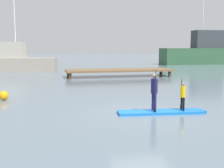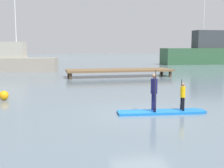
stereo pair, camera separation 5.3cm
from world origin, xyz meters
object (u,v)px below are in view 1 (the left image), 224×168
object	(u,v)px
paddler_adult	(154,90)
paddleboard_near	(162,112)
fishing_boat_white_large	(205,53)
fishing_boat_green_midground	(13,61)
mooring_buoy_near	(4,95)
paddler_child_solo	(183,95)

from	to	relation	value
paddler_adult	paddleboard_near	bearing A→B (deg)	-4.20
fishing_boat_white_large	fishing_boat_green_midground	xyz separation A→B (m)	(-28.71, -8.68, -0.67)
paddleboard_near	fishing_boat_green_midground	size ratio (longest dim) A/B	0.38
fishing_boat_white_large	mooring_buoy_near	distance (m)	38.32
paddleboard_near	fishing_boat_white_large	xyz separation A→B (m)	(20.28, 31.59, 1.78)
fishing_boat_green_midground	paddler_child_solo	bearing A→B (deg)	-67.91
paddler_child_solo	mooring_buoy_near	bearing A→B (deg)	148.98
paddler_child_solo	paddler_adult	bearing A→B (deg)	175.45
paddler_child_solo	mooring_buoy_near	world-z (taller)	paddler_child_solo
paddleboard_near	mooring_buoy_near	world-z (taller)	mooring_buoy_near
paddler_child_solo	mooring_buoy_near	size ratio (longest dim) A/B	2.68
fishing_boat_white_large	paddler_child_solo	bearing A→B (deg)	-121.49
paddler_adult	fishing_boat_green_midground	world-z (taller)	fishing_boat_green_midground
fishing_boat_green_midground	mooring_buoy_near	size ratio (longest dim) A/B	20.59
paddler_child_solo	fishing_boat_white_large	bearing A→B (deg)	58.51
mooring_buoy_near	paddler_adult	bearing A→B (deg)	-34.96
paddleboard_near	paddler_adult	xyz separation A→B (m)	(-0.34, 0.02, 0.94)
paddleboard_near	mooring_buoy_near	size ratio (longest dim) A/B	7.75
fishing_boat_green_midground	paddleboard_near	bearing A→B (deg)	-69.78
paddler_child_solo	fishing_boat_green_midground	size ratio (longest dim) A/B	0.13
mooring_buoy_near	paddleboard_near	bearing A→B (deg)	-33.76
paddleboard_near	paddler_child_solo	bearing A→B (deg)	-4.68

